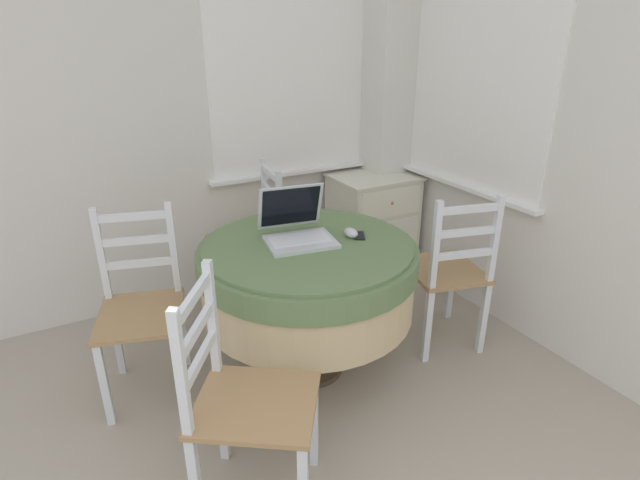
{
  "coord_description": "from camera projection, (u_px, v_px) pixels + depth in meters",
  "views": [
    {
      "loc": [
        0.02,
        0.24,
        1.68
      ],
      "look_at": [
        1.18,
        2.35,
        0.66
      ],
      "focal_mm": 28.0,
      "sensor_mm": 36.0,
      "label": 1
    }
  ],
  "objects": [
    {
      "name": "dining_chair_near_back_window",
      "position": [
        252.0,
        240.0,
        3.16
      ],
      "size": [
        0.48,
        0.44,
        0.92
      ],
      "color": "#A87F51",
      "rests_on": "ground_plane"
    },
    {
      "name": "corner_cabinet",
      "position": [
        372.0,
        224.0,
        3.64
      ],
      "size": [
        0.57,
        0.47,
        0.73
      ],
      "color": "silver",
      "rests_on": "ground_plane"
    },
    {
      "name": "laptop",
      "position": [
        297.0,
        229.0,
        2.43
      ],
      "size": [
        0.37,
        0.38,
        0.25
      ],
      "color": "silver",
      "rests_on": "round_dining_table"
    },
    {
      "name": "dining_chair_camera_near",
      "position": [
        243.0,
        402.0,
        1.79
      ],
      "size": [
        0.57,
        0.56,
        0.92
      ],
      "color": "#A87F51",
      "rests_on": "ground_plane"
    },
    {
      "name": "cell_phone",
      "position": [
        359.0,
        235.0,
        2.48
      ],
      "size": [
        0.09,
        0.11,
        0.01
      ],
      "color": "black",
      "rests_on": "round_dining_table"
    },
    {
      "name": "corner_room_shell",
      "position": [
        383.0,
        124.0,
        2.27
      ],
      "size": [
        4.56,
        5.16,
        2.55
      ],
      "color": "silver",
      "rests_on": "ground_plane"
    },
    {
      "name": "round_dining_table",
      "position": [
        308.0,
        274.0,
        2.46
      ],
      "size": [
        1.07,
        1.07,
        0.73
      ],
      "color": "#4C3D2D",
      "rests_on": "ground_plane"
    },
    {
      "name": "computer_mouse",
      "position": [
        351.0,
        233.0,
        2.46
      ],
      "size": [
        0.06,
        0.09,
        0.05
      ],
      "color": "silver",
      "rests_on": "round_dining_table"
    },
    {
      "name": "dining_chair_near_right_window",
      "position": [
        448.0,
        273.0,
        2.73
      ],
      "size": [
        0.48,
        0.51,
        0.92
      ],
      "color": "#A87F51",
      "rests_on": "ground_plane"
    },
    {
      "name": "dining_chair_left_flank",
      "position": [
        142.0,
        309.0,
        2.38
      ],
      "size": [
        0.49,
        0.52,
        0.92
      ],
      "color": "#A87F51",
      "rests_on": "ground_plane"
    }
  ]
}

